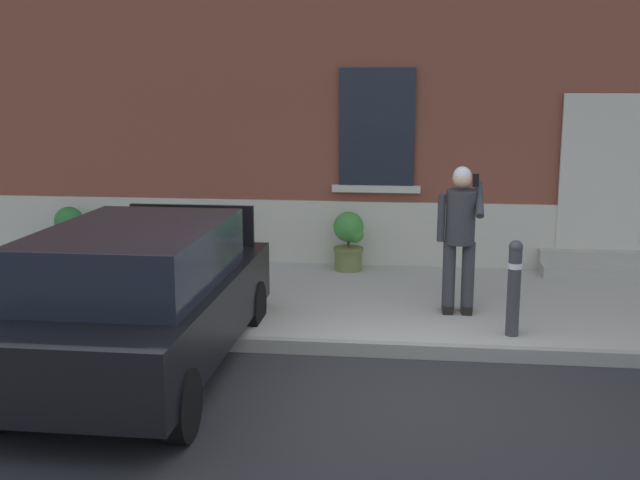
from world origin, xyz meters
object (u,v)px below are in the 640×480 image
Objects in this scene: planter_charcoal at (70,233)px; bollard_near_person at (514,285)px; planter_cream at (208,236)px; hatchback_car_black at (141,297)px; planter_olive at (349,239)px; person_on_phone at (460,231)px.

bollard_near_person is at bearing -24.23° from planter_charcoal.
planter_charcoal is 1.00× the size of planter_cream.
planter_charcoal is (-2.53, 3.99, -0.18)m from hatchback_car_black.
planter_olive is (4.22, 0.01, 0.00)m from planter_charcoal.
person_on_phone is at bearing -20.09° from planter_charcoal.
person_on_phone reaches higher than planter_charcoal.
planter_olive is at bearing 107.88° from person_on_phone.
person_on_phone is at bearing 126.88° from bollard_near_person.
bollard_near_person is 0.60× the size of person_on_phone.
person_on_phone is at bearing -31.04° from planter_cream.
bollard_near_person is at bearing -34.92° from planter_cream.
planter_cream is at bearing 95.87° from hatchback_car_black.
planter_charcoal is (-5.67, 2.07, -0.55)m from person_on_phone.
person_on_phone reaches higher than planter_olive.
hatchback_car_black is 4.74× the size of planter_cream.
hatchback_car_black is 2.33× the size of person_on_phone.
planter_cream is at bearing 132.11° from person_on_phone.
planter_charcoal is at bearing 143.06° from person_on_phone.
bollard_near_person is 5.00m from planter_cream.
hatchback_car_black is 4.35m from planter_olive.
person_on_phone reaches higher than hatchback_car_black.
hatchback_car_black is 3.70m from person_on_phone.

